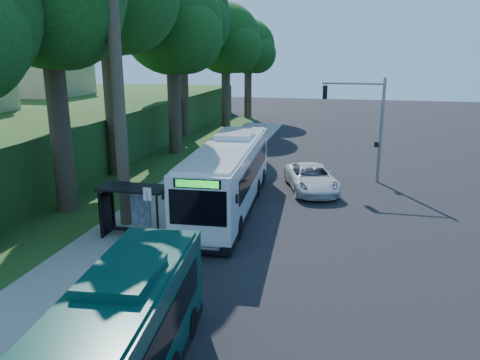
# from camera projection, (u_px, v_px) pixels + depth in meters

# --- Properties ---
(ground) EXTENTS (140.00, 140.00, 0.00)m
(ground) POSITION_uv_depth(u_px,v_px,m) (290.00, 228.00, 23.64)
(ground) COLOR black
(ground) RESTS_ON ground
(sidewalk) EXTENTS (4.50, 70.00, 0.12)m
(sidewalk) POSITION_uv_depth(u_px,v_px,m) (155.00, 216.00, 25.17)
(sidewalk) COLOR gray
(sidewalk) RESTS_ON ground
(red_curb) EXTENTS (0.25, 30.00, 0.13)m
(red_curb) POSITION_uv_depth(u_px,v_px,m) (168.00, 249.00, 20.92)
(red_curb) COLOR maroon
(red_curb) RESTS_ON ground
(grass_verge) EXTENTS (8.00, 70.00, 0.06)m
(grass_verge) POSITION_uv_depth(u_px,v_px,m) (104.00, 185.00, 31.09)
(grass_verge) COLOR #234719
(grass_verge) RESTS_ON ground
(bus_shelter) EXTENTS (3.20, 1.51, 2.55)m
(bus_shelter) POSITION_uv_depth(u_px,v_px,m) (130.00, 201.00, 22.01)
(bus_shelter) COLOR black
(bus_shelter) RESTS_ON ground
(stop_sign_pole) EXTENTS (0.35, 0.06, 3.17)m
(stop_sign_pole) POSITION_uv_depth(u_px,v_px,m) (148.00, 213.00, 19.53)
(stop_sign_pole) COLOR gray
(stop_sign_pole) RESTS_ON ground
(traffic_signal_pole) EXTENTS (4.10, 0.30, 7.00)m
(traffic_signal_pole) POSITION_uv_depth(u_px,v_px,m) (366.00, 117.00, 31.09)
(traffic_signal_pole) COLOR gray
(traffic_signal_pole) RESTS_ON ground
(hillside_backdrop) EXTENTS (24.00, 60.00, 8.80)m
(hillside_backdrop) POSITION_uv_depth(u_px,v_px,m) (24.00, 122.00, 42.78)
(hillside_backdrop) COLOR #234719
(hillside_backdrop) RESTS_ON ground
(tree_2) EXTENTS (8.82, 8.40, 15.12)m
(tree_2) POSITION_uv_depth(u_px,v_px,m) (172.00, 29.00, 38.45)
(tree_2) COLOR #382B1E
(tree_2) RESTS_ON ground
(tree_3) EXTENTS (10.08, 9.60, 17.28)m
(tree_3) POSITION_uv_depth(u_px,v_px,m) (182.00, 17.00, 46.01)
(tree_3) COLOR #382B1E
(tree_3) RESTS_ON ground
(tree_4) EXTENTS (8.40, 8.00, 14.14)m
(tree_4) POSITION_uv_depth(u_px,v_px,m) (226.00, 42.00, 53.61)
(tree_4) COLOR #382B1E
(tree_4) RESTS_ON ground
(tree_5) EXTENTS (7.35, 7.00, 12.86)m
(tree_5) POSITION_uv_depth(u_px,v_px,m) (249.00, 50.00, 61.13)
(tree_5) COLOR #382B1E
(tree_5) RESTS_ON ground
(white_bus) EXTENTS (3.60, 13.59, 4.01)m
(white_bus) POSITION_uv_depth(u_px,v_px,m) (228.00, 174.00, 26.24)
(white_bus) COLOR silver
(white_bus) RESTS_ON ground
(pickup) EXTENTS (4.29, 6.46, 1.65)m
(pickup) POSITION_uv_depth(u_px,v_px,m) (311.00, 178.00, 29.80)
(pickup) COLOR silver
(pickup) RESTS_ON ground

